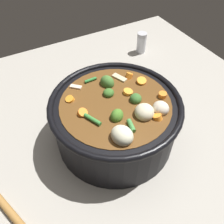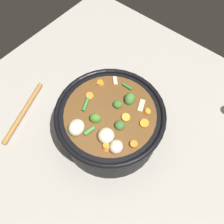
{
  "view_description": "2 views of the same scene",
  "coord_description": "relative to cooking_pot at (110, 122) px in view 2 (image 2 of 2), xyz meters",
  "views": [
    {
      "loc": [
        0.36,
        -0.21,
        0.54
      ],
      "look_at": [
        -0.0,
        -0.01,
        0.1
      ],
      "focal_mm": 38.71,
      "sensor_mm": 36.0,
      "label": 1
    },
    {
      "loc": [
        0.26,
        0.22,
        0.74
      ],
      "look_at": [
        -0.01,
        0.0,
        0.13
      ],
      "focal_mm": 38.25,
      "sensor_mm": 36.0,
      "label": 2
    }
  ],
  "objects": [
    {
      "name": "wooden_spoon",
      "position": [
        0.16,
        -0.35,
        -0.06
      ],
      "size": [
        0.25,
        0.23,
        0.02
      ],
      "color": "#9E6E35",
      "rests_on": "ground_plane"
    },
    {
      "name": "cooking_pot",
      "position": [
        0.0,
        0.0,
        0.0
      ],
      "size": [
        0.33,
        0.33,
        0.16
      ],
      "color": "black",
      "rests_on": "ground_plane"
    },
    {
      "name": "ground_plane",
      "position": [
        -0.0,
        -0.0,
        -0.07
      ],
      "size": [
        1.1,
        1.1,
        0.0
      ],
      "primitive_type": "plane",
      "color": "#9E998E"
    }
  ]
}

